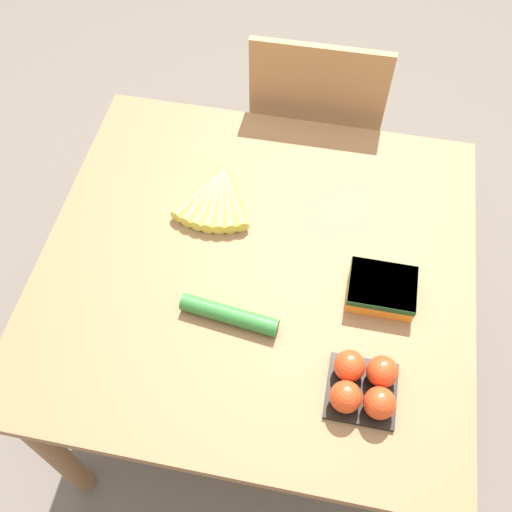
{
  "coord_description": "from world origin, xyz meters",
  "views": [
    {
      "loc": [
        0.15,
        -0.75,
        1.95
      ],
      "look_at": [
        0.0,
        0.0,
        0.77
      ],
      "focal_mm": 42.0,
      "sensor_mm": 36.0,
      "label": 1
    }
  ],
  "objects": [
    {
      "name": "ground_plane",
      "position": [
        0.0,
        0.0,
        0.0
      ],
      "size": [
        12.0,
        12.0,
        0.0
      ],
      "primitive_type": "plane",
      "color": "#665B51"
    },
    {
      "name": "dining_table",
      "position": [
        0.0,
        0.0,
        0.63
      ],
      "size": [
        1.03,
        0.99,
        0.74
      ],
      "color": "olive",
      "rests_on": "ground_plane"
    },
    {
      "name": "chair",
      "position": [
        0.07,
        0.68,
        0.49
      ],
      "size": [
        0.42,
        0.4,
        0.95
      ],
      "rotation": [
        0.0,
        0.0,
        3.15
      ],
      "color": "#A87547",
      "rests_on": "ground_plane"
    },
    {
      "name": "banana_bunch",
      "position": [
        -0.14,
        0.16,
        0.76
      ],
      "size": [
        0.2,
        0.2,
        0.03
      ],
      "color": "brown",
      "rests_on": "dining_table"
    },
    {
      "name": "tomato_pack",
      "position": [
        0.28,
        -0.27,
        0.78
      ],
      "size": [
        0.15,
        0.15,
        0.08
      ],
      "color": "black",
      "rests_on": "dining_table"
    },
    {
      "name": "carrot_bag",
      "position": [
        0.3,
        -0.03,
        0.77
      ],
      "size": [
        0.15,
        0.12,
        0.05
      ],
      "color": "orange",
      "rests_on": "dining_table"
    },
    {
      "name": "cucumber_near",
      "position": [
        -0.03,
        -0.16,
        0.76
      ],
      "size": [
        0.23,
        0.07,
        0.04
      ],
      "color": "#2D702D",
      "rests_on": "dining_table"
    }
  ]
}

